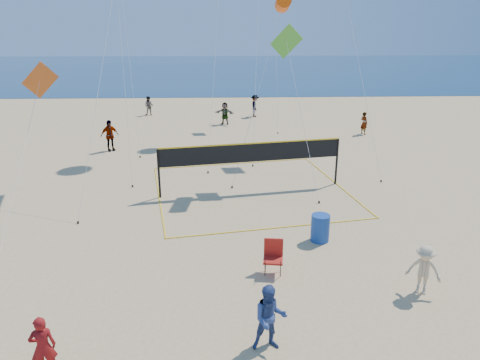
{
  "coord_description": "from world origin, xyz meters",
  "views": [
    {
      "loc": [
        0.61,
        -10.35,
        7.94
      ],
      "look_at": [
        1.05,
        2.0,
        3.56
      ],
      "focal_mm": 35.0,
      "sensor_mm": 36.0,
      "label": 1
    }
  ],
  "objects_px": {
    "woman": "(43,347)",
    "volleyball_net": "(251,158)",
    "camp_chair": "(273,254)",
    "trash_barrel": "(320,228)"
  },
  "relations": [
    {
      "from": "camp_chair",
      "to": "trash_barrel",
      "type": "relative_size",
      "value": 1.24
    },
    {
      "from": "woman",
      "to": "volleyball_net",
      "type": "distance_m",
      "value": 13.17
    },
    {
      "from": "camp_chair",
      "to": "trash_barrel",
      "type": "distance_m",
      "value": 2.95
    },
    {
      "from": "camp_chair",
      "to": "trash_barrel",
      "type": "bearing_deg",
      "value": 55.67
    },
    {
      "from": "woman",
      "to": "trash_barrel",
      "type": "bearing_deg",
      "value": -157.15
    },
    {
      "from": "trash_barrel",
      "to": "volleyball_net",
      "type": "distance_m",
      "value": 5.9
    },
    {
      "from": "woman",
      "to": "volleyball_net",
      "type": "xyz_separation_m",
      "value": [
        5.46,
        11.96,
        0.81
      ]
    },
    {
      "from": "woman",
      "to": "camp_chair",
      "type": "xyz_separation_m",
      "value": [
        5.73,
        4.41,
        -0.14
      ]
    },
    {
      "from": "woman",
      "to": "camp_chair",
      "type": "bearing_deg",
      "value": -160.21
    },
    {
      "from": "camp_chair",
      "to": "woman",
      "type": "bearing_deg",
      "value": -134.9
    }
  ]
}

